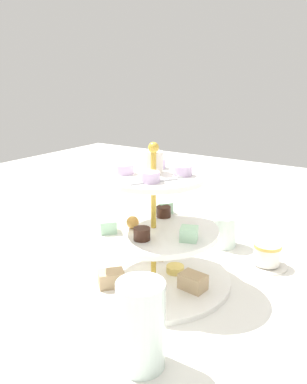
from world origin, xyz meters
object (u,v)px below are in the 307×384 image
Objects in this scene: teacup_with_saucer at (267,255)px; water_glass_tall_right at (141,325)px; water_glass_short_left at (223,231)px; butter_knife_left at (5,287)px; water_glass_mid_back at (134,223)px; tiered_serving_stand at (154,240)px; butter_knife_right at (304,325)px.

water_glass_tall_right is at bearing 172.97° from teacup_with_saucer.
water_glass_short_left is (0.44, 0.07, -0.03)m from water_glass_tall_right.
butter_knife_left is 0.34m from water_glass_mid_back.
butter_knife_right is at bearing -87.52° from tiered_serving_stand.
butter_knife_left is at bearing 147.40° from water_glass_short_left.
tiered_serving_stand is 0.26m from teacup_with_saucer.
butter_knife_left is at bearing 129.41° from tiered_serving_stand.
water_glass_short_left is at bearing 9.49° from water_glass_tall_right.
teacup_with_saucer is at bearing 23.55° from butter_knife_right.
tiered_serving_stand is at bearing -133.20° from water_glass_mid_back.
teacup_with_saucer reaches higher than butter_knife_left.
butter_knife_left is at bearing 168.56° from water_glass_mid_back.
butter_knife_right is (0.01, -0.29, -0.09)m from tiered_serving_stand.
tiered_serving_stand is at bearing 169.39° from water_glass_short_left.
tiered_serving_stand is 1.79× the size of butter_knife_right.
water_glass_short_left is at bearing 36.41° from butter_knife_right.
water_glass_tall_right is 1.44× the size of teacup_with_saucer.
tiered_serving_stand is at bearing 95.84° from butter_knife_left.
tiered_serving_stand is at bearing 138.32° from teacup_with_saucer.
tiered_serving_stand reaches higher than water_glass_short_left.
butter_knife_left is (-0.37, 0.39, -0.02)m from teacup_with_saucer.
butter_knife_right is at bearing -37.72° from water_glass_tall_right.
water_glass_short_left is at bearing 113.83° from butter_knife_left.
water_glass_tall_right is 0.76× the size of butter_knife_left.
water_glass_tall_right is 0.45m from water_glass_short_left.
butter_knife_left is at bearing 99.55° from butter_knife_right.
teacup_with_saucer is at bearing -7.03° from water_glass_tall_right.
water_glass_mid_back reaches higher than butter_knife_right.
tiered_serving_stand reaches higher than water_glass_mid_back.
butter_knife_right is (0.22, -0.17, -0.06)m from water_glass_tall_right.
teacup_with_saucer is at bearing -41.68° from tiered_serving_stand.
water_glass_mid_back is (0.13, 0.45, 0.04)m from butter_knife_right.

